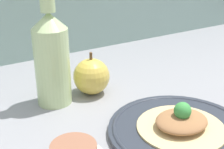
{
  "coord_description": "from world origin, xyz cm",
  "views": [
    {
      "loc": [
        -32.57,
        -40.79,
        34.62
      ],
      "look_at": [
        -1.78,
        8.94,
        9.84
      ],
      "focal_mm": 50.0,
      "sensor_mm": 36.0,
      "label": 1
    }
  ],
  "objects_px": {
    "cider_bottle": "(52,56)",
    "apple": "(93,76)",
    "plate": "(181,130)",
    "plated_food": "(181,122)"
  },
  "relations": [
    {
      "from": "plate",
      "to": "apple",
      "type": "relative_size",
      "value": 2.68
    },
    {
      "from": "cider_bottle",
      "to": "apple",
      "type": "relative_size",
      "value": 2.64
    },
    {
      "from": "plate",
      "to": "plated_food",
      "type": "distance_m",
      "value": 0.02
    },
    {
      "from": "plate",
      "to": "plated_food",
      "type": "xyz_separation_m",
      "value": [
        0.0,
        0.0,
        0.02
      ]
    },
    {
      "from": "plate",
      "to": "apple",
      "type": "xyz_separation_m",
      "value": [
        -0.06,
        0.25,
        0.04
      ]
    },
    {
      "from": "plated_food",
      "to": "apple",
      "type": "height_order",
      "value": "apple"
    },
    {
      "from": "cider_bottle",
      "to": "apple",
      "type": "height_order",
      "value": "cider_bottle"
    },
    {
      "from": "plate",
      "to": "cider_bottle",
      "type": "distance_m",
      "value": 0.32
    },
    {
      "from": "plated_food",
      "to": "apple",
      "type": "xyz_separation_m",
      "value": [
        -0.06,
        0.25,
        0.02
      ]
    },
    {
      "from": "plated_food",
      "to": "apple",
      "type": "distance_m",
      "value": 0.26
    }
  ]
}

